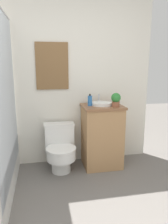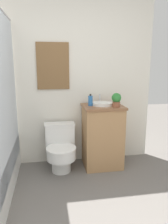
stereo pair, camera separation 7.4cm
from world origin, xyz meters
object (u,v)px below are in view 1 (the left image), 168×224
(sink, at_px, (102,104))
(potted_plant, at_px, (116,99))
(toilet, at_px, (60,148))
(soap_bottle, at_px, (90,101))

(sink, height_order, potted_plant, potted_plant)
(sink, xyz_separation_m, potted_plant, (0.15, -0.15, 0.08))
(potted_plant, bearing_deg, sink, 135.38)
(toilet, xyz_separation_m, soap_bottle, (0.42, 0.03, 0.64))
(soap_bottle, bearing_deg, potted_plant, -24.02)
(sink, distance_m, soap_bottle, 0.18)
(soap_bottle, height_order, potted_plant, potted_plant)
(potted_plant, bearing_deg, soap_bottle, 155.98)
(toilet, xyz_separation_m, sink, (0.59, 0.04, 0.59))
(toilet, xyz_separation_m, potted_plant, (0.74, -0.11, 0.67))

